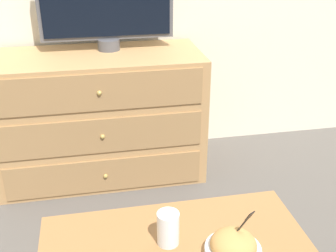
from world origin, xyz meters
TOP-DOWN VIEW (x-y plane):
  - ground_plane at (0.00, 0.00)m, footprint 12.00×12.00m
  - dresser at (-0.07, -0.28)m, footprint 1.13×0.52m
  - takeout_bowl at (0.29, -1.51)m, footprint 0.18×0.18m
  - drink_cup at (0.10, -1.41)m, footprint 0.07×0.07m

SIDE VIEW (x-z plane):
  - ground_plane at x=0.00m, z-range 0.00..0.00m
  - dresser at x=-0.07m, z-range 0.00..0.72m
  - takeout_bowl at x=0.29m, z-range 0.33..0.51m
  - drink_cup at x=0.10m, z-range 0.38..0.50m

